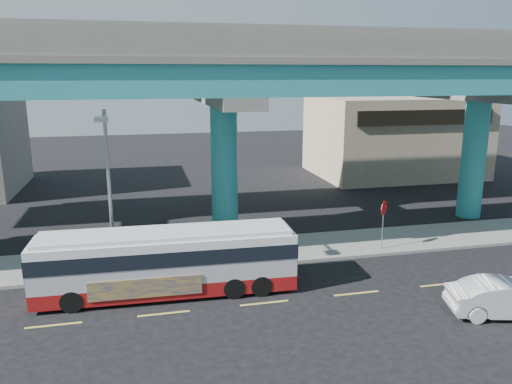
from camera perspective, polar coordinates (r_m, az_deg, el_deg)
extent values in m
plane|color=black|center=(20.86, 0.76, -12.24)|extent=(120.00, 120.00, 0.00)
cube|color=gray|center=(25.78, -2.20, -6.93)|extent=(70.00, 4.00, 0.15)
cube|color=#D8C64C|center=(20.38, -22.13, -13.92)|extent=(2.00, 0.12, 0.01)
cube|color=#D8C64C|center=(20.09, -10.49, -13.51)|extent=(2.00, 0.12, 0.01)
cube|color=#D8C64C|center=(20.60, 0.96, -12.57)|extent=(2.00, 0.12, 0.01)
cube|color=#D8C64C|center=(21.83, 11.40, -11.29)|extent=(2.00, 0.12, 0.01)
cube|color=#D8C64C|center=(23.69, 20.38, -9.87)|extent=(2.00, 0.12, 0.01)
cylinder|color=teal|center=(28.14, -3.64, 2.45)|extent=(1.50, 1.50, 7.40)
cube|color=gray|center=(27.66, -3.76, 10.61)|extent=(2.00, 12.00, 0.60)
cube|color=gray|center=(31.09, -4.88, 12.55)|extent=(1.80, 5.00, 1.20)
cylinder|color=teal|center=(34.55, 23.58, 3.39)|extent=(1.50, 1.50, 7.40)
cube|color=gray|center=(34.16, 24.21, 10.01)|extent=(2.00, 12.00, 0.60)
cube|color=gray|center=(36.99, 21.04, 11.85)|extent=(1.80, 5.00, 1.20)
cube|color=teal|center=(24.19, -2.39, 12.61)|extent=(52.00, 5.00, 1.40)
cube|color=gray|center=(24.19, -2.41, 14.62)|extent=(52.00, 5.40, 0.30)
cube|color=gray|center=(21.77, -1.14, 16.22)|extent=(52.00, 0.25, 0.80)
cube|color=gray|center=(26.67, -3.47, 15.67)|extent=(52.00, 0.25, 0.80)
cube|color=teal|center=(31.10, -4.93, 14.94)|extent=(52.00, 5.00, 1.40)
cube|color=gray|center=(31.14, -4.96, 16.51)|extent=(52.00, 5.40, 0.30)
cube|color=gray|center=(28.71, -4.22, 17.89)|extent=(52.00, 0.25, 0.80)
cube|color=gray|center=(33.64, -5.63, 17.19)|extent=(52.00, 0.25, 0.80)
cube|color=#C3A98B|center=(47.34, 15.46, 6.18)|extent=(14.00, 10.00, 7.00)
cube|color=black|center=(42.75, 18.90, 8.06)|extent=(12.00, 0.25, 1.20)
cube|color=maroon|center=(21.57, -10.02, -10.14)|extent=(10.66, 2.60, 0.62)
cube|color=silver|center=(21.21, -10.13, -7.73)|extent=(10.66, 2.60, 1.32)
cube|color=black|center=(21.05, -10.18, -6.61)|extent=(10.72, 2.66, 0.62)
cube|color=silver|center=(20.90, -10.23, -5.36)|extent=(10.66, 2.60, 0.35)
cube|color=silver|center=(20.81, -10.26, -4.67)|extent=(10.25, 2.34, 0.18)
cube|color=black|center=(21.80, 4.01, -6.09)|extent=(0.13, 2.00, 1.06)
cube|color=black|center=(21.71, -24.43, -7.39)|extent=(0.13, 2.00, 1.06)
cube|color=navy|center=(20.40, -12.50, -10.68)|extent=(4.41, 0.20, 0.79)
cylinder|color=black|center=(20.96, -20.33, -11.66)|extent=(0.89, 0.29, 0.88)
cylinder|color=black|center=(22.80, -19.56, -9.54)|extent=(0.89, 0.29, 0.88)
cylinder|color=black|center=(20.85, -2.53, -10.92)|extent=(0.89, 0.29, 0.88)
cylinder|color=black|center=(22.70, -3.32, -8.85)|extent=(0.89, 0.29, 0.88)
cylinder|color=black|center=(21.04, 0.62, -10.68)|extent=(0.89, 0.29, 0.88)
cylinder|color=black|center=(22.87, -0.44, -8.65)|extent=(0.89, 0.29, 0.88)
imported|color=#B9B8BE|center=(21.54, 26.69, -10.82)|extent=(3.59, 5.05, 1.42)
cylinder|color=gray|center=(22.89, -16.37, -0.23)|extent=(0.16, 0.16, 7.40)
cylinder|color=gray|center=(21.37, -17.12, 8.32)|extent=(0.12, 2.00, 0.12)
cube|color=gray|center=(20.38, -17.28, 7.95)|extent=(0.50, 0.70, 0.18)
cylinder|color=gray|center=(26.60, 14.27, -4.00)|extent=(0.06, 0.06, 2.23)
cylinder|color=#B20A0A|center=(26.28, 14.43, -1.79)|extent=(0.60, 0.53, 0.77)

